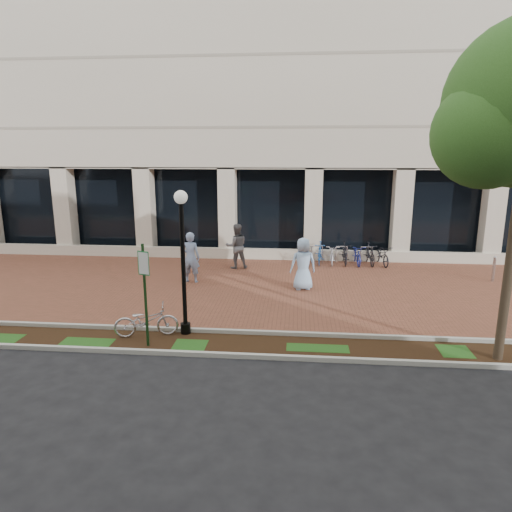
# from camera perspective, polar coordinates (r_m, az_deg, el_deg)

# --- Properties ---
(ground) EXTENTS (120.00, 120.00, 0.00)m
(ground) POSITION_cam_1_polar(r_m,az_deg,el_deg) (17.11, 0.68, -3.91)
(ground) COLOR black
(ground) RESTS_ON ground
(brick_plaza) EXTENTS (40.00, 9.00, 0.01)m
(brick_plaza) POSITION_cam_1_polar(r_m,az_deg,el_deg) (17.10, 0.68, -3.90)
(brick_plaza) COLOR brown
(brick_plaza) RESTS_ON ground
(planting_strip) EXTENTS (40.00, 1.50, 0.01)m
(planting_strip) POSITION_cam_1_polar(r_m,az_deg,el_deg) (12.20, -1.34, -11.09)
(planting_strip) COLOR black
(planting_strip) RESTS_ON ground
(curb_plaza_side) EXTENTS (40.00, 0.12, 0.12)m
(curb_plaza_side) POSITION_cam_1_polar(r_m,az_deg,el_deg) (12.86, -0.96, -9.50)
(curb_plaza_side) COLOR #A5A69D
(curb_plaza_side) RESTS_ON ground
(curb_street_side) EXTENTS (40.00, 0.12, 0.12)m
(curb_street_side) POSITION_cam_1_polar(r_m,az_deg,el_deg) (11.50, -1.79, -12.36)
(curb_street_side) COLOR #A5A69D
(curb_street_side) RESTS_ON ground
(near_office_building) EXTENTS (40.00, 12.12, 16.00)m
(near_office_building) POSITION_cam_1_polar(r_m,az_deg,el_deg) (27.28, 2.68, 23.75)
(near_office_building) COLOR beige
(near_office_building) RESTS_ON ground
(parking_sign) EXTENTS (0.34, 0.07, 2.74)m
(parking_sign) POSITION_cam_1_polar(r_m,az_deg,el_deg) (11.90, -13.77, -3.33)
(parking_sign) COLOR #133616
(parking_sign) RESTS_ON ground
(lamppost) EXTENTS (0.36, 0.36, 3.99)m
(lamppost) POSITION_cam_1_polar(r_m,az_deg,el_deg) (12.41, -9.13, 0.15)
(lamppost) COLOR black
(lamppost) RESTS_ON ground
(locked_bicycle) EXTENTS (1.83, 1.04, 0.91)m
(locked_bicycle) POSITION_cam_1_polar(r_m,az_deg,el_deg) (12.94, -13.56, -7.86)
(locked_bicycle) COLOR #B7B6BB
(locked_bicycle) RESTS_ON ground
(pedestrian_left) EXTENTS (0.74, 0.50, 1.98)m
(pedestrian_left) POSITION_cam_1_polar(r_m,az_deg,el_deg) (17.68, -8.18, -0.17)
(pedestrian_left) COLOR #7D95BB
(pedestrian_left) RESTS_ON ground
(pedestrian_mid) EXTENTS (1.12, 0.99, 1.94)m
(pedestrian_mid) POSITION_cam_1_polar(r_m,az_deg,el_deg) (19.63, -2.46, 1.23)
(pedestrian_mid) COLOR #5C5D61
(pedestrian_mid) RESTS_ON ground
(pedestrian_right) EXTENTS (1.05, 0.80, 1.93)m
(pedestrian_right) POSITION_cam_1_polar(r_m,az_deg,el_deg) (16.68, 5.91, -0.99)
(pedestrian_right) COLOR #98BCE3
(pedestrian_right) RESTS_ON ground
(bollard) EXTENTS (0.12, 0.12, 1.03)m
(bollard) POSITION_cam_1_polar(r_m,az_deg,el_deg) (19.95, 27.58, -1.41)
(bollard) COLOR #AEAEB2
(bollard) RESTS_ON ground
(bike_rack_cluster) EXTENTS (4.14, 1.75, 0.98)m
(bike_rack_cluster) POSITION_cam_1_polar(r_m,az_deg,el_deg) (20.83, 11.01, 0.25)
(bike_rack_cluster) COLOR black
(bike_rack_cluster) RESTS_ON ground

